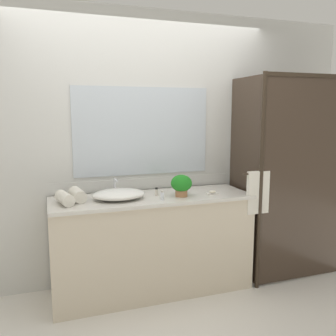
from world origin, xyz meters
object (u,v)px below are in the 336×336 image
Objects in this scene: amenity_bottle_lotion at (156,192)px; rolled_towel_near_edge at (65,198)px; faucet at (115,189)px; potted_plant at (181,184)px; soap_dish at (212,193)px; rolled_towel_middle at (78,195)px; amenity_bottle_conditioner at (162,196)px; sink_basin at (119,194)px.

amenity_bottle_lotion is 0.30× the size of rolled_towel_near_edge.
rolled_towel_near_edge is at bearing -155.13° from faucet.
potted_plant is 0.80× the size of rolled_towel_near_edge.
rolled_towel_middle is at bearing 173.09° from soap_dish.
soap_dish is (0.85, -0.27, -0.04)m from faucet.
amenity_bottle_lotion is 0.30× the size of rolled_towel_middle.
rolled_towel_near_edge is (-1.31, 0.06, 0.04)m from soap_dish.
faucet is at bearing 24.87° from rolled_towel_near_edge.
amenity_bottle_conditioner is at bearing -172.11° from soap_dish.
rolled_towel_middle is (-0.69, 0.22, 0.01)m from amenity_bottle_conditioner.
sink_basin is 6.20× the size of amenity_bottle_lotion.
amenity_bottle_conditioner is at bearing -157.71° from potted_plant.
amenity_bottle_lotion reaches higher than soap_dish.
amenity_bottle_lotion is (0.35, -0.16, -0.02)m from faucet.
sink_basin is 0.86m from soap_dish.
potted_plant is 1.96× the size of soap_dish.
potted_plant is at bearing -7.71° from sink_basin.
amenity_bottle_lotion is 0.80m from rolled_towel_near_edge.
potted_plant is 0.24m from amenity_bottle_conditioner.
sink_basin reaches higher than amenity_bottle_lotion.
faucet is 0.38m from amenity_bottle_lotion.
rolled_towel_near_edge is 0.14m from rolled_towel_middle.
soap_dish is 0.41× the size of rolled_towel_near_edge.
amenity_bottle_conditioner reaches higher than amenity_bottle_lotion.
amenity_bottle_conditioner is 0.81m from rolled_towel_near_edge.
amenity_bottle_lotion is at bearing -3.04° from rolled_towel_middle.
amenity_bottle_lotion is (0.35, 0.02, -0.01)m from sink_basin.
potted_plant is at bearing 22.29° from amenity_bottle_conditioner.
rolled_towel_middle reaches higher than amenity_bottle_conditioner.
faucet is 0.67× the size of rolled_towel_middle.
faucet is at bearing 19.31° from rolled_towel_middle.
faucet reaches higher than rolled_towel_near_edge.
rolled_towel_middle reaches higher than rolled_towel_near_edge.
potted_plant reaches higher than soap_dish.
soap_dish is 0.52m from amenity_bottle_lotion.
potted_plant reaches higher than amenity_bottle_lotion.
amenity_bottle_conditioner is 0.72m from rolled_towel_middle.
faucet is at bearing 155.65° from amenity_bottle_lotion.
potted_plant is 0.78× the size of rolled_towel_middle.
sink_basin reaches higher than soap_dish.
potted_plant is 2.63× the size of amenity_bottle_lotion.
faucet reaches higher than rolled_towel_middle.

